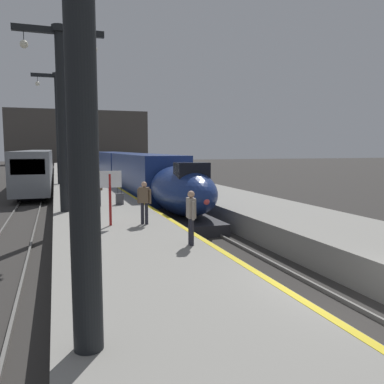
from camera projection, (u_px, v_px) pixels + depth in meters
The scene contains 18 objects.
ground_plane at pixel (357, 329), 8.92m from camera, with size 260.00×260.00×0.00m, color #33302D.
platform_left at pixel (87, 194), 30.83m from camera, with size 4.80×110.00×1.05m, color gray.
platform_right at pixel (186, 190), 33.44m from camera, with size 4.80×110.00×1.05m, color gray.
platform_left_safety_stripe at pixel (116, 186), 31.50m from camera, with size 0.20×107.80×0.01m, color yellow.
rail_main_left at pixel (124, 194), 34.53m from camera, with size 0.08×110.00×0.12m, color slate.
rail_main_right at pixel (141, 194), 35.01m from camera, with size 0.08×110.00×0.12m, color slate.
rail_secondary_left at pixel (23, 198), 31.91m from camera, with size 0.08×110.00×0.12m, color slate.
rail_secondary_right at pixel (43, 197), 32.40m from camera, with size 0.08×110.00×0.12m, color slate.
highspeed_train_main at pixel (130, 172), 35.26m from camera, with size 2.92×38.73×3.60m.
regional_train_adjacent at pixel (38, 165), 44.88m from camera, with size 2.85×36.60×3.80m.
station_column_mid at pixel (62, 101), 18.34m from camera, with size 4.00×0.68×8.51m.
station_column_far at pixel (58, 118), 33.11m from camera, with size 4.00×0.68×9.16m.
passenger_near_edge at pixel (98, 187), 20.37m from camera, with size 0.48×0.40×1.69m.
passenger_mid_platform at pixel (144, 199), 15.63m from camera, with size 0.50×0.39×1.69m.
passenger_far_waiting at pixel (191, 213), 12.25m from camera, with size 0.24×0.57×1.69m.
rolling_suitcase at pixel (120, 199), 21.23m from camera, with size 0.40×0.22×0.98m.
departure_info_board at pixel (110, 187), 15.32m from camera, with size 0.90×0.10×2.12m.
terminus_back_wall at pixel (79, 137), 104.05m from camera, with size 36.00×2.00×14.00m, color #4C4742.
Camera 1 is at (-6.28, -6.87, 4.03)m, focal length 37.28 mm.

